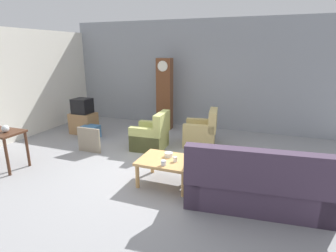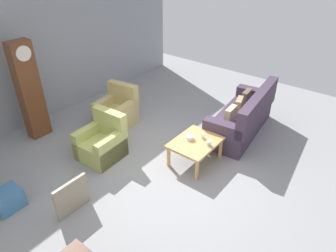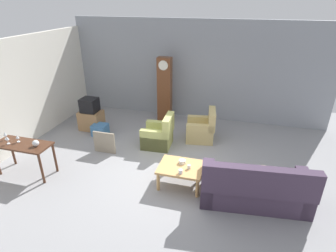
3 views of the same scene
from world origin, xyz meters
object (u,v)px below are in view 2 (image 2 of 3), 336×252
Objects in this scene: coffee_table_wood at (195,144)px; storage_box_blue at (8,200)px; couch_floral at (242,118)px; bowl_white_stacked at (190,137)px; cup_blue_rimmed at (209,143)px; armchair_olive_near at (102,143)px; grandfather_clock at (30,91)px; cup_white_porcelain at (203,136)px; armchair_olive_far at (117,112)px; framed_picture_leaning at (72,197)px.

storage_box_blue is at bearing 149.53° from coffee_table_wood.
couch_floral is 14.32× the size of bowl_white_stacked.
coffee_table_wood is at bearing -88.46° from bowl_white_stacked.
cup_blue_rimmed is at bearing -82.22° from bowl_white_stacked.
armchair_olive_near is at bearing 119.85° from cup_blue_rimmed.
coffee_table_wood is at bearing -68.10° from grandfather_clock.
grandfather_clock is 3.69m from cup_white_porcelain.
armchair_olive_near is 6.03× the size of bowl_white_stacked.
couch_floral is at bearing -34.85° from armchair_olive_near.
couch_floral reaches higher than armchair_olive_far.
storage_box_blue is (-1.56, -1.58, -0.89)m from grandfather_clock.
armchair_olive_near is 1.91m from storage_box_blue.
coffee_table_wood is 3.59m from grandfather_clock.
grandfather_clock is 3.46m from bowl_white_stacked.
couch_floral is at bearing -8.05° from coffee_table_wood.
grandfather_clock is 2.40m from storage_box_blue.
cup_white_porcelain is 0.25m from cup_blue_rimmed.
coffee_table_wood is 0.22m from cup_white_porcelain.
cup_blue_rimmed is (1.37, -3.54, -0.54)m from grandfather_clock.
cup_white_porcelain is at bearing -29.59° from storage_box_blue.
couch_floral is at bearing -59.42° from armchair_olive_far.
storage_box_blue is 4.86× the size of cup_white_porcelain.
couch_floral is 3.64× the size of framed_picture_leaning.
armchair_olive_near reaches higher than framed_picture_leaning.
armchair_olive_near is at bearing -4.52° from storage_box_blue.
armchair_olive_far reaches higher than storage_box_blue.
couch_floral reaches higher than cup_blue_rimmed.
framed_picture_leaning is at bearing -111.02° from grandfather_clock.
cup_white_porcelain is 0.59× the size of bowl_white_stacked.
coffee_table_wood is 2.41m from framed_picture_leaning.
storage_box_blue is (-2.88, 1.69, -0.23)m from coffee_table_wood.
armchair_olive_near is 1.98m from cup_white_porcelain.
storage_box_blue is at bearing 175.48° from armchair_olive_near.
cup_white_porcelain is at bearing -19.19° from framed_picture_leaning.
cup_blue_rimmed is (-1.50, -0.04, 0.16)m from couch_floral.
armchair_olive_near is 0.96× the size of coffee_table_wood.
framed_picture_leaning is at bearing -55.30° from storage_box_blue.
storage_box_blue is 3.54m from cup_blue_rimmed.
armchair_olive_near is at bearing 124.71° from bowl_white_stacked.
storage_box_blue is at bearing 146.31° from cup_blue_rimmed.
couch_floral is 2.27× the size of coffee_table_wood.
cup_white_porcelain reaches higher than coffee_table_wood.
coffee_table_wood is at bearing 171.95° from couch_floral.
storage_box_blue is (-1.89, 0.15, -0.13)m from armchair_olive_near.
cup_white_porcelain is at bearing -42.65° from bowl_white_stacked.
bowl_white_stacked is (2.88, -1.57, 0.34)m from storage_box_blue.
cup_blue_rimmed is (-0.13, -0.21, -0.00)m from cup_white_porcelain.
framed_picture_leaning is (-2.27, 0.81, -0.11)m from coffee_table_wood.
armchair_olive_far is 2.51m from cup_blue_rimmed.
coffee_table_wood is 2.21× the size of storage_box_blue.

